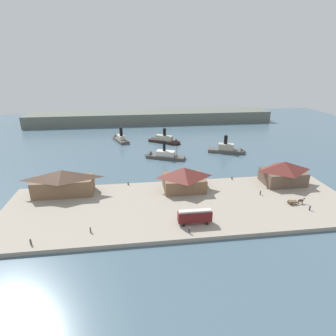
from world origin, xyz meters
TOP-DOWN VIEW (x-y plane):
  - ground_plane at (0.00, 0.00)m, footprint 320.00×320.00m
  - quay_promenade at (0.00, -22.00)m, footprint 110.00×36.00m
  - seawall_edge at (0.00, -3.60)m, footprint 110.00×0.80m
  - ferry_shed_west_terminal at (-38.12, -9.61)m, footprint 19.86×8.37m
  - ferry_shed_east_terminal at (2.88, -11.07)m, footprint 14.44×11.13m
  - ferry_shed_central_terminal at (39.96, -10.93)m, footprint 14.78×10.55m
  - street_tram at (1.79, -33.40)m, footprint 9.41×2.43m
  - horse_cart at (36.08, -26.43)m, footprint 5.55×1.43m
  - pedestrian_at_waters_edge at (-40.22, -37.30)m, footprint 0.44×0.44m
  - pedestrian_near_west_shed at (-0.63, -37.61)m, footprint 0.42×0.42m
  - pedestrian_walking_east at (27.77, -18.96)m, footprint 0.41×0.41m
  - pedestrian_near_east_shed at (-26.35, -33.85)m, footprint 0.42×0.42m
  - pedestrian_standing_center at (38.04, -30.74)m, footprint 0.43×0.43m
  - mooring_post_center_west at (-16.67, -5.09)m, footprint 0.44×0.44m
  - mooring_post_east at (22.81, -5.11)m, footprint 0.44×0.44m
  - ferry_moored_east at (4.95, 51.50)m, footprint 18.85×15.08m
  - ferry_near_quay at (34.02, 29.99)m, footprint 19.55×10.67m
  - ferry_moored_west at (-1.11, 26.29)m, footprint 20.25×11.86m
  - ferry_approaching_east at (-21.86, 60.09)m, footprint 10.43×16.98m
  - far_headland at (0.00, 110.00)m, footprint 180.00×24.00m

SIDE VIEW (x-z plane):
  - ground_plane at x=0.00m, z-range 0.00..0.00m
  - seawall_edge at x=0.00m, z-range 0.00..1.00m
  - quay_promenade at x=0.00m, z-range 0.00..1.20m
  - ferry_moored_west at x=-1.11m, z-range -3.64..6.44m
  - ferry_approaching_east at x=-21.86m, z-range -3.54..6.48m
  - ferry_moored_east at x=4.95m, z-range -3.34..6.55m
  - mooring_post_center_west at x=-16.67m, z-range 1.20..2.10m
  - mooring_post_east at x=22.81m, z-range 1.20..2.10m
  - ferry_near_quay at x=34.02m, z-range -3.36..6.86m
  - pedestrian_walking_east at x=27.77m, z-range 1.13..2.79m
  - pedestrian_near_east_shed at x=-26.35m, z-range 1.13..2.81m
  - pedestrian_near_west_shed at x=-0.63m, z-range 1.12..2.84m
  - pedestrian_standing_center at x=38.04m, z-range 1.12..2.87m
  - pedestrian_at_waters_edge at x=-40.22m, z-range 1.12..2.90m
  - horse_cart at x=36.08m, z-range 1.20..3.07m
  - street_tram at x=1.79m, z-range 1.56..5.85m
  - far_headland at x=0.00m, z-range 0.00..8.00m
  - ferry_shed_east_terminal at x=2.88m, z-range 1.27..9.33m
  - ferry_shed_central_terminal at x=39.96m, z-range 1.27..9.74m
  - ferry_shed_west_terminal at x=-38.12m, z-range 1.27..9.95m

